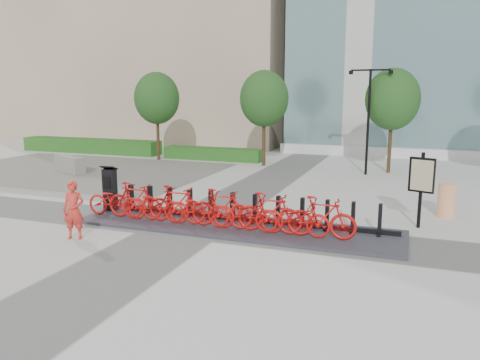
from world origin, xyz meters
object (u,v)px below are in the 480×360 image
(worker_red, at_px, (74,210))
(jersey_barrier, at_px, (70,164))
(kiosk, at_px, (110,189))
(bike_0, at_px, (115,200))
(map_sign, at_px, (422,178))
(construction_barrel, at_px, (447,200))

(worker_red, bearing_deg, jersey_barrier, 112.83)
(kiosk, distance_m, jersey_barrier, 8.90)
(kiosk, bearing_deg, jersey_barrier, 128.43)
(kiosk, bearing_deg, bike_0, -55.20)
(bike_0, bearing_deg, map_sign, -75.97)
(construction_barrel, xyz_separation_m, map_sign, (-0.83, -1.62, 0.94))
(jersey_barrier, height_order, map_sign, map_sign)
(construction_barrel, bearing_deg, worker_red, -148.08)
(map_sign, bearing_deg, jersey_barrier, -174.39)
(construction_barrel, bearing_deg, bike_0, -158.48)
(worker_red, xyz_separation_m, jersey_barrier, (-7.45, 8.69, -0.39))
(kiosk, xyz_separation_m, jersey_barrier, (-6.63, 5.93, -0.39))
(map_sign, bearing_deg, kiosk, -149.99)
(bike_0, height_order, worker_red, worker_red)
(construction_barrel, relative_size, map_sign, 0.48)
(bike_0, distance_m, kiosk, 0.93)
(bike_0, relative_size, map_sign, 0.87)
(construction_barrel, bearing_deg, jersey_barrier, 170.92)
(jersey_barrier, bearing_deg, bike_0, -19.23)
(worker_red, distance_m, jersey_barrier, 11.46)
(kiosk, distance_m, construction_barrel, 10.89)
(construction_barrel, height_order, jersey_barrier, construction_barrel)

